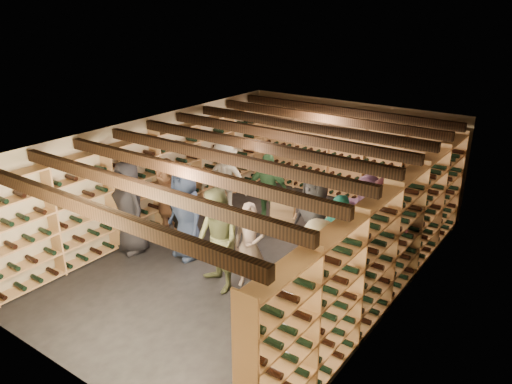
{
  "coord_description": "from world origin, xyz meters",
  "views": [
    {
      "loc": [
        4.95,
        -6.91,
        4.7
      ],
      "look_at": [
        -0.12,
        0.2,
        1.28
      ],
      "focal_mm": 35.0,
      "sensor_mm": 36.0,
      "label": 1
    }
  ],
  "objects_px": {
    "crate_loose": "(380,219)",
    "person_2": "(217,241)",
    "person_8": "(384,228)",
    "person_10": "(267,191)",
    "crate_stack_left": "(283,215)",
    "person_9": "(224,179)",
    "crate_stack_right": "(333,226)",
    "person_1": "(183,206)",
    "person_11": "(366,217)",
    "person_12": "(314,219)",
    "person_3": "(317,275)",
    "person_6": "(186,213)",
    "person_0": "(130,207)",
    "person_7": "(250,246)",
    "person_4": "(338,243)",
    "person_5": "(167,196)"
  },
  "relations": [
    {
      "from": "person_3",
      "to": "person_8",
      "type": "bearing_deg",
      "value": 89.63
    },
    {
      "from": "crate_stack_right",
      "to": "person_6",
      "type": "relative_size",
      "value": 0.31
    },
    {
      "from": "person_1",
      "to": "person_7",
      "type": "distance_m",
      "value": 2.14
    },
    {
      "from": "person_10",
      "to": "crate_stack_left",
      "type": "bearing_deg",
      "value": 8.55
    },
    {
      "from": "crate_stack_left",
      "to": "person_9",
      "type": "xyz_separation_m",
      "value": [
        -1.52,
        -0.12,
        0.54
      ]
    },
    {
      "from": "person_0",
      "to": "person_1",
      "type": "relative_size",
      "value": 1.17
    },
    {
      "from": "crate_stack_right",
      "to": "crate_loose",
      "type": "distance_m",
      "value": 1.27
    },
    {
      "from": "crate_loose",
      "to": "person_2",
      "type": "bearing_deg",
      "value": -106.27
    },
    {
      "from": "person_11",
      "to": "person_12",
      "type": "height_order",
      "value": "person_12"
    },
    {
      "from": "person_12",
      "to": "person_7",
      "type": "bearing_deg",
      "value": -101.87
    },
    {
      "from": "crate_stack_right",
      "to": "person_7",
      "type": "distance_m",
      "value": 2.75
    },
    {
      "from": "person_4",
      "to": "person_6",
      "type": "distance_m",
      "value": 2.94
    },
    {
      "from": "person_5",
      "to": "person_10",
      "type": "bearing_deg",
      "value": 46.03
    },
    {
      "from": "person_8",
      "to": "person_5",
      "type": "bearing_deg",
      "value": -170.4
    },
    {
      "from": "person_1",
      "to": "person_4",
      "type": "distance_m",
      "value": 3.34
    },
    {
      "from": "person_1",
      "to": "person_5",
      "type": "xyz_separation_m",
      "value": [
        -0.59,
        0.12,
        0.03
      ]
    },
    {
      "from": "crate_loose",
      "to": "person_7",
      "type": "bearing_deg",
      "value": -102.38
    },
    {
      "from": "person_10",
      "to": "crate_loose",
      "type": "bearing_deg",
      "value": 30.77
    },
    {
      "from": "crate_stack_right",
      "to": "crate_stack_left",
      "type": "bearing_deg",
      "value": -156.35
    },
    {
      "from": "crate_loose",
      "to": "person_2",
      "type": "relative_size",
      "value": 0.28
    },
    {
      "from": "person_12",
      "to": "person_5",
      "type": "bearing_deg",
      "value": -160.36
    },
    {
      "from": "crate_stack_left",
      "to": "person_11",
      "type": "xyz_separation_m",
      "value": [
        1.91,
        -0.12,
        0.5
      ]
    },
    {
      "from": "person_11",
      "to": "crate_stack_left",
      "type": "bearing_deg",
      "value": -161.35
    },
    {
      "from": "crate_loose",
      "to": "person_1",
      "type": "height_order",
      "value": "person_1"
    },
    {
      "from": "person_2",
      "to": "person_12",
      "type": "xyz_separation_m",
      "value": [
        0.87,
        1.77,
        -0.02
      ]
    },
    {
      "from": "person_6",
      "to": "person_8",
      "type": "bearing_deg",
      "value": 38.53
    },
    {
      "from": "person_2",
      "to": "person_7",
      "type": "height_order",
      "value": "person_2"
    },
    {
      "from": "person_6",
      "to": "person_1",
      "type": "bearing_deg",
      "value": 152.45
    },
    {
      "from": "person_2",
      "to": "person_0",
      "type": "bearing_deg",
      "value": -158.75
    },
    {
      "from": "person_0",
      "to": "person_8",
      "type": "bearing_deg",
      "value": 37.97
    },
    {
      "from": "person_0",
      "to": "person_2",
      "type": "relative_size",
      "value": 1.02
    },
    {
      "from": "person_3",
      "to": "person_7",
      "type": "relative_size",
      "value": 1.16
    },
    {
      "from": "person_4",
      "to": "person_5",
      "type": "height_order",
      "value": "person_4"
    },
    {
      "from": "person_5",
      "to": "crate_stack_left",
      "type": "bearing_deg",
      "value": 42.68
    },
    {
      "from": "crate_stack_right",
      "to": "person_1",
      "type": "distance_m",
      "value": 3.19
    },
    {
      "from": "crate_loose",
      "to": "person_7",
      "type": "xyz_separation_m",
      "value": [
        -0.83,
        -3.8,
        0.68
      ]
    },
    {
      "from": "crate_stack_right",
      "to": "person_8",
      "type": "height_order",
      "value": "person_8"
    },
    {
      "from": "person_2",
      "to": "person_6",
      "type": "distance_m",
      "value": 1.32
    },
    {
      "from": "person_6",
      "to": "person_8",
      "type": "height_order",
      "value": "person_8"
    },
    {
      "from": "person_0",
      "to": "person_8",
      "type": "height_order",
      "value": "person_0"
    },
    {
      "from": "person_10",
      "to": "person_3",
      "type": "bearing_deg",
      "value": -54.23
    },
    {
      "from": "person_4",
      "to": "person_1",
      "type": "bearing_deg",
      "value": -152.47
    },
    {
      "from": "person_11",
      "to": "person_8",
      "type": "bearing_deg",
      "value": -18.98
    },
    {
      "from": "person_5",
      "to": "person_9",
      "type": "bearing_deg",
      "value": 78.51
    },
    {
      "from": "crate_stack_left",
      "to": "person_10",
      "type": "bearing_deg",
      "value": -161.13
    },
    {
      "from": "person_1",
      "to": "person_12",
      "type": "height_order",
      "value": "person_12"
    },
    {
      "from": "person_6",
      "to": "person_12",
      "type": "distance_m",
      "value": 2.41
    },
    {
      "from": "person_4",
      "to": "person_6",
      "type": "xyz_separation_m",
      "value": [
        -2.87,
        -0.63,
        0.05
      ]
    },
    {
      "from": "crate_stack_left",
      "to": "person_2",
      "type": "height_order",
      "value": "person_2"
    },
    {
      "from": "person_8",
      "to": "person_10",
      "type": "bearing_deg",
      "value": 167.55
    }
  ]
}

